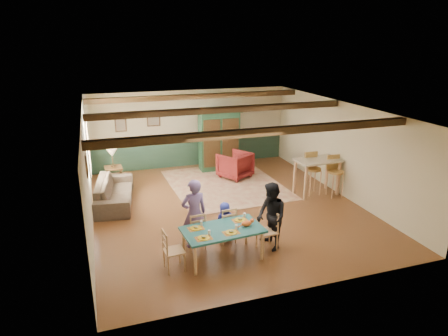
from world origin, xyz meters
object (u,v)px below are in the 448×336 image
object	(u,v)px
dining_chair_far_right	(226,224)
counter_table	(317,177)
dining_chair_end_left	(174,250)
dining_chair_end_right	(267,231)
end_table	(114,177)
cat	(247,223)
dining_chair_far_left	(196,230)
person_man	(194,214)
table_lamp	(112,158)
bar_stool_right	(335,177)
armoire	(219,140)
bar_stool_left	(313,174)
person_woman	(271,217)
sofa	(115,192)
person_child	(225,222)
armchair	(235,165)
dining_table	(223,244)

from	to	relation	value
dining_chair_far_right	counter_table	xyz separation A→B (m)	(3.43, 1.89, 0.11)
dining_chair_end_left	dining_chair_end_right	size ratio (longest dim) A/B	1.00
dining_chair_end_left	end_table	world-z (taller)	dining_chair_end_left
cat	counter_table	bearing A→B (deg)	34.19
end_table	counter_table	world-z (taller)	counter_table
dining_chair_far_left	person_man	distance (m)	0.36
table_lamp	bar_stool_right	distance (m)	6.67
armoire	end_table	distance (m)	3.74
dining_chair_far_left	bar_stool_left	distance (m)	4.54
dining_chair_end_left	person_woman	size ratio (longest dim) A/B	0.58
person_woman	sofa	size ratio (longest dim) A/B	0.64
person_man	cat	bearing A→B (deg)	136.55
person_child	bar_stool_right	size ratio (longest dim) A/B	0.76
armchair	counter_table	distance (m)	2.79
dining_chair_end_right	dining_table	bearing A→B (deg)	-90.00
bar_stool_left	dining_chair_far_left	bearing A→B (deg)	-151.86
person_woman	bar_stool_right	xyz separation A→B (m)	(3.04, 2.18, -0.15)
dining_table	bar_stool_right	bearing A→B (deg)	28.67
dining_chair_far_right	bar_stool_left	size ratio (longest dim) A/B	0.70
cat	armchair	distance (m)	5.00
dining_chair_far_left	person_child	distance (m)	0.73
armchair	bar_stool_right	size ratio (longest dim) A/B	0.78
dining_chair_end_right	person_woman	distance (m)	0.33
dining_chair_far_right	armoire	bearing A→B (deg)	-110.71
armoire	person_man	bearing A→B (deg)	-112.25
person_woman	end_table	bearing A→B (deg)	-153.79
dining_chair_end_right	table_lamp	world-z (taller)	table_lamp
dining_chair_end_right	armchair	size ratio (longest dim) A/B	0.92
end_table	bar_stool_left	world-z (taller)	bar_stool_left
person_man	table_lamp	size ratio (longest dim) A/B	2.68
sofa	counter_table	distance (m)	5.80
dining_chair_end_right	end_table	distance (m)	5.78
dining_chair_end_right	end_table	xyz separation A→B (m)	(-2.92, 4.99, -0.11)
dining_chair_end_right	person_child	bearing A→B (deg)	-136.85
dining_chair_end_right	bar_stool_right	size ratio (longest dim) A/B	0.72
sofa	counter_table	xyz separation A→B (m)	(5.68, -1.15, 0.19)
person_man	sofa	bearing A→B (deg)	-68.29
cat	end_table	distance (m)	5.67
person_woman	cat	xyz separation A→B (m)	(-0.63, -0.14, 0.01)
dining_chair_end_left	dining_chair_end_right	distance (m)	2.09
sofa	armoire	bearing A→B (deg)	-53.74
dining_chair_far_right	bar_stool_right	xyz separation A→B (m)	(3.86, 1.60, 0.17)
armchair	counter_table	world-z (taller)	counter_table
person_woman	counter_table	distance (m)	3.60
dining_chair_far_right	table_lamp	distance (m)	4.94
dining_table	person_woman	distance (m)	1.21
person_child	cat	xyz separation A→B (m)	(0.21, -0.80, 0.31)
sofa	bar_stool_right	xyz separation A→B (m)	(6.11, -1.45, 0.26)
dining_chair_end_right	table_lamp	size ratio (longest dim) A/B	1.48
dining_chair_end_left	sofa	size ratio (longest dim) A/B	0.37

